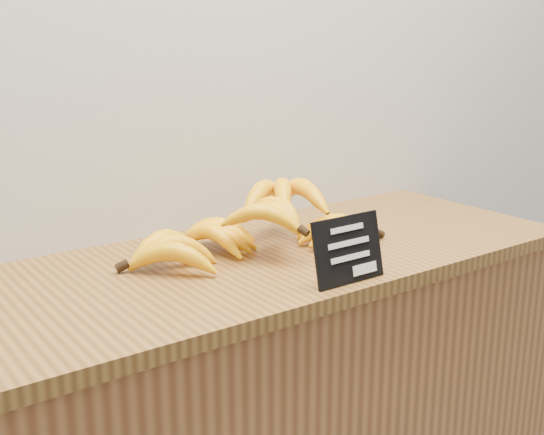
{
  "coord_description": "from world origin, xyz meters",
  "views": [
    {
      "loc": [
        -0.79,
        1.65,
        1.37
      ],
      "look_at": [
        -0.03,
        2.7,
        1.02
      ],
      "focal_mm": 45.0,
      "sensor_mm": 36.0,
      "label": 1
    }
  ],
  "objects": [
    {
      "name": "counter_top",
      "position": [
        -0.03,
        2.75,
        0.92
      ],
      "size": [
        1.38,
        0.54,
        0.03
      ],
      "primitive_type": "cube",
      "color": "brown",
      "rests_on": "counter"
    },
    {
      "name": "chalkboard_sign",
      "position": [
        0.01,
        2.53,
        0.99
      ],
      "size": [
        0.15,
        0.03,
        0.12
      ],
      "primitive_type": "cube",
      "rotation": [
        -0.22,
        0.0,
        0.0
      ],
      "color": "black",
      "rests_on": "counter_top"
    },
    {
      "name": "banana_pile",
      "position": [
        -0.01,
        2.76,
        0.99
      ],
      "size": [
        0.57,
        0.37,
        0.13
      ],
      "color": "#FFBA0A",
      "rests_on": "counter_top"
    }
  ]
}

